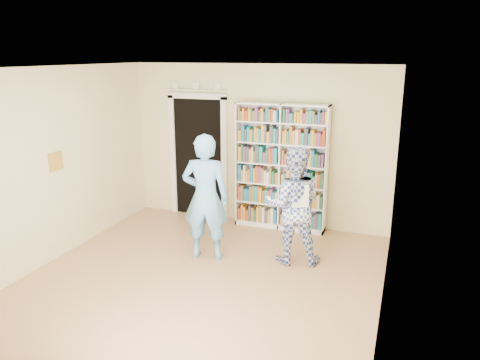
# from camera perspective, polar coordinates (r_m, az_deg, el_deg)

# --- Properties ---
(floor) EXTENTS (5.00, 5.00, 0.00)m
(floor) POSITION_cam_1_polar(r_m,az_deg,el_deg) (6.16, -5.25, -12.55)
(floor) COLOR #AD7D53
(floor) RESTS_ON ground
(ceiling) EXTENTS (5.00, 5.00, 0.00)m
(ceiling) POSITION_cam_1_polar(r_m,az_deg,el_deg) (5.46, -5.96, 13.40)
(ceiling) COLOR white
(ceiling) RESTS_ON wall_back
(wall_back) EXTENTS (4.50, 0.00, 4.50)m
(wall_back) POSITION_cam_1_polar(r_m,az_deg,el_deg) (7.93, 2.18, 4.22)
(wall_back) COLOR beige
(wall_back) RESTS_ON floor
(wall_left) EXTENTS (0.00, 5.00, 5.00)m
(wall_left) POSITION_cam_1_polar(r_m,az_deg,el_deg) (6.91, -22.70, 1.37)
(wall_left) COLOR beige
(wall_left) RESTS_ON floor
(wall_right) EXTENTS (0.00, 5.00, 5.00)m
(wall_right) POSITION_cam_1_polar(r_m,az_deg,el_deg) (5.15, 17.73, -2.67)
(wall_right) COLOR beige
(wall_right) RESTS_ON floor
(bookshelf) EXTENTS (1.52, 0.29, 2.09)m
(bookshelf) POSITION_cam_1_polar(r_m,az_deg,el_deg) (7.72, 5.04, 1.64)
(bookshelf) COLOR white
(bookshelf) RESTS_ON floor
(doorway) EXTENTS (1.10, 0.08, 2.43)m
(doorway) POSITION_cam_1_polar(r_m,az_deg,el_deg) (8.34, -5.11, 3.52)
(doorway) COLOR black
(doorway) RESTS_ON floor
(wall_art) EXTENTS (0.03, 0.25, 0.25)m
(wall_art) POSITION_cam_1_polar(r_m,az_deg,el_deg) (7.03, -21.54, 2.13)
(wall_art) COLOR brown
(wall_art) RESTS_ON wall_left
(man_blue) EXTENTS (0.73, 0.56, 1.81)m
(man_blue) POSITION_cam_1_polar(r_m,az_deg,el_deg) (6.59, -4.23, -2.12)
(man_blue) COLOR #67AFE6
(man_blue) RESTS_ON floor
(man_plaid) EXTENTS (0.93, 0.80, 1.66)m
(man_plaid) POSITION_cam_1_polar(r_m,az_deg,el_deg) (6.50, 6.51, -3.11)
(man_plaid) COLOR navy
(man_plaid) RESTS_ON floor
(paper_sheet) EXTENTS (0.20, 0.10, 0.31)m
(paper_sheet) POSITION_cam_1_polar(r_m,az_deg,el_deg) (6.23, 7.42, -1.98)
(paper_sheet) COLOR white
(paper_sheet) RESTS_ON man_plaid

